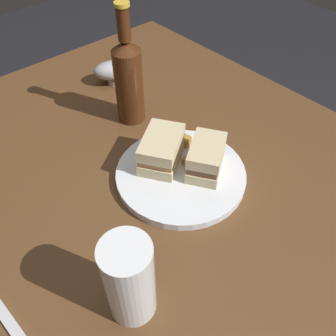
{
  "coord_description": "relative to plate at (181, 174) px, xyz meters",
  "views": [
    {
      "loc": [
        -0.39,
        0.32,
        1.32
      ],
      "look_at": [
        -0.02,
        -0.02,
        0.8
      ],
      "focal_mm": 37.69,
      "sensor_mm": 36.0,
      "label": 1
    }
  ],
  "objects": [
    {
      "name": "pint_glass",
      "position": [
        -0.15,
        0.24,
        0.06
      ],
      "size": [
        0.07,
        0.07,
        0.16
      ],
      "color": "white",
      "rests_on": "dining_table"
    },
    {
      "name": "dining_table",
      "position": [
        0.03,
        0.04,
        -0.39
      ],
      "size": [
        1.21,
        1.0,
        0.77
      ],
      "primitive_type": "cube",
      "color": "brown",
      "rests_on": "ground"
    },
    {
      "name": "ground_plane",
      "position": [
        0.03,
        0.04,
        -0.78
      ],
      "size": [
        6.0,
        6.0,
        0.0
      ],
      "primitive_type": "plane",
      "color": "black"
    },
    {
      "name": "plate",
      "position": [
        0.0,
        0.0,
        0.0
      ],
      "size": [
        0.27,
        0.27,
        0.02
      ],
      "primitive_type": "cylinder",
      "color": "white",
      "rests_on": "dining_table"
    },
    {
      "name": "gravy_boat",
      "position": [
        0.39,
        -0.11,
        0.03
      ],
      "size": [
        0.12,
        0.13,
        0.07
      ],
      "color": "#B7B7BC",
      "rests_on": "dining_table"
    },
    {
      "name": "sandwich_half_left",
      "position": [
        -0.03,
        -0.04,
        0.04
      ],
      "size": [
        0.11,
        0.12,
        0.07
      ],
      "color": "beige",
      "rests_on": "plate"
    },
    {
      "name": "cider_bottle",
      "position": [
        0.23,
        -0.05,
        0.1
      ],
      "size": [
        0.07,
        0.07,
        0.28
      ],
      "color": "#47230F",
      "rests_on": "dining_table"
    },
    {
      "name": "potato_wedge_back",
      "position": [
        0.05,
        -0.01,
        0.02
      ],
      "size": [
        0.04,
        0.03,
        0.02
      ],
      "primitive_type": "cube",
      "rotation": [
        0.0,
        0.0,
        3.69
      ],
      "color": "#B77F33",
      "rests_on": "plate"
    },
    {
      "name": "potato_wedge_front",
      "position": [
        -0.01,
        -0.08,
        0.02
      ],
      "size": [
        0.05,
        0.02,
        0.02
      ],
      "primitive_type": "cube",
      "rotation": [
        0.0,
        0.0,
        0.02
      ],
      "color": "#B77F33",
      "rests_on": "plate"
    },
    {
      "name": "potato_wedge_right_edge",
      "position": [
        0.07,
        -0.05,
        0.02
      ],
      "size": [
        0.05,
        0.05,
        0.02
      ],
      "primitive_type": "cube",
      "rotation": [
        0.0,
        0.0,
        0.67
      ],
      "color": "gold",
      "rests_on": "plate"
    },
    {
      "name": "potato_wedge_left_edge",
      "position": [
        0.07,
        -0.06,
        0.02
      ],
      "size": [
        0.06,
        0.03,
        0.02
      ],
      "primitive_type": "cube",
      "rotation": [
        0.0,
        0.0,
        0.17
      ],
      "color": "#B77F33",
      "rests_on": "plate"
    },
    {
      "name": "sandwich_half_right",
      "position": [
        0.05,
        0.01,
        0.04
      ],
      "size": [
        0.13,
        0.14,
        0.07
      ],
      "color": "beige",
      "rests_on": "plate"
    },
    {
      "name": "potato_wedge_middle",
      "position": [
        0.0,
        -0.03,
        0.02
      ],
      "size": [
        0.02,
        0.04,
        0.02
      ],
      "primitive_type": "cube",
      "rotation": [
        0.0,
        0.0,
        1.54
      ],
      "color": "#AD702D",
      "rests_on": "plate"
    }
  ]
}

